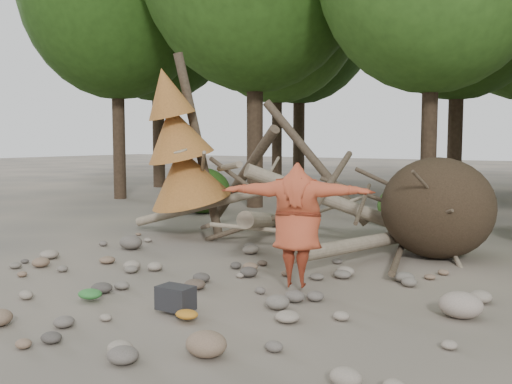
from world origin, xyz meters
The scene contains 12 objects.
ground centered at (0.00, 0.00, 0.00)m, with size 120.00×120.00×0.00m, color #514C44.
deadfall_pile centered at (2.02, 4.24, 0.95)m, with size 8.55×5.24×3.30m.
dead_conifer centered at (-3.12, 3.37, 2.11)m, with size 2.06×2.16×4.35m.
bush_left centered at (-5.50, 7.20, 0.72)m, with size 1.80×1.80×1.44m, color #234712.
bush_mid centered at (0.80, 7.80, 0.56)m, with size 1.40×1.40×1.12m, color #2E5A1A.
frisbee_thrower centered at (1.47, 0.67, 1.03)m, with size 3.67×1.37×2.10m.
backpack centered at (0.67, -1.22, 0.16)m, with size 0.47×0.32×0.32m, color black.
cloth_green centered at (-0.72, -1.46, 0.07)m, with size 0.37×0.31×0.14m, color #2B6C2D.
cloth_orange centered at (1.03, -1.42, 0.06)m, with size 0.31×0.25×0.11m, color #A7691C.
boulder_front_right centered at (1.94, -2.19, 0.14)m, with size 0.46×0.41×0.28m, color #7B624D.
boulder_mid_right centered at (3.91, 0.67, 0.17)m, with size 0.57×0.51×0.34m, color gray.
boulder_mid_left centered at (-3.08, 1.69, 0.15)m, with size 0.50×0.45×0.30m, color #5C554D.
Camera 1 is at (5.60, -6.88, 2.32)m, focal length 40.00 mm.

